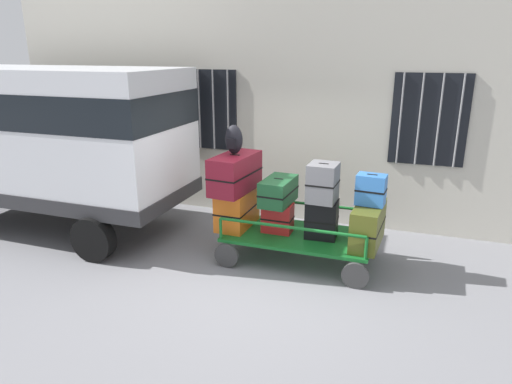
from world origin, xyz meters
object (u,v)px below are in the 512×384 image
object	(u,v)px
suitcase_center_middle	(323,183)
suitcase_midright_middle	(371,190)
suitcase_midright_bottom	(368,225)
van	(50,132)
luggage_cart	(299,238)
suitcase_midleft_bottom	(278,218)
suitcase_left_bottom	(237,208)
suitcase_center_bottom	(322,219)
suitcase_midleft_middle	(278,191)
suitcase_left_middle	(235,173)
backpack	(234,140)

from	to	relation	value
suitcase_center_middle	suitcase_midright_middle	size ratio (longest dim) A/B	1.29
suitcase_midright_middle	suitcase_midright_bottom	bearing A→B (deg)	-90.00
suitcase_center_middle	van	bearing A→B (deg)	-179.54
suitcase_center_middle	suitcase_midright_bottom	world-z (taller)	suitcase_center_middle
van	suitcase_midright_bottom	xyz separation A→B (m)	(5.47, 0.03, -1.01)
van	luggage_cart	size ratio (longest dim) A/B	2.11
suitcase_midleft_bottom	suitcase_center_middle	world-z (taller)	suitcase_center_middle
suitcase_midleft_bottom	suitcase_midright_bottom	distance (m)	1.35
luggage_cart	suitcase_left_bottom	xyz separation A→B (m)	(-1.01, 0.03, 0.36)
van	suitcase_center_bottom	xyz separation A→B (m)	(4.79, 0.08, -1.02)
luggage_cart	suitcase_midleft_middle	size ratio (longest dim) A/B	2.96
suitcase_left_bottom	suitcase_center_bottom	world-z (taller)	suitcase_left_bottom
suitcase_center_bottom	suitcase_center_middle	xyz separation A→B (m)	(0.00, -0.04, 0.57)
suitcase_midleft_bottom	suitcase_center_middle	distance (m)	0.92
suitcase_left_middle	suitcase_center_middle	size ratio (longest dim) A/B	1.82
suitcase_center_middle	suitcase_midright_middle	distance (m)	0.68
suitcase_center_bottom	suitcase_left_bottom	bearing A→B (deg)	179.50
suitcase_midright_bottom	suitcase_midleft_bottom	bearing A→B (deg)	178.69
suitcase_center_middle	backpack	bearing A→B (deg)	179.06
suitcase_midleft_bottom	backpack	bearing A→B (deg)	-179.96
suitcase_center_bottom	suitcase_midright_bottom	size ratio (longest dim) A/B	0.60
suitcase_midright_middle	suitcase_center_middle	bearing A→B (deg)	-177.56
suitcase_center_bottom	suitcase_midright_bottom	world-z (taller)	suitcase_midright_bottom
van	luggage_cart	xyz separation A→B (m)	(4.46, 0.06, -1.38)
suitcase_center_bottom	backpack	distance (m)	1.76
suitcase_midleft_middle	backpack	xyz separation A→B (m)	(-0.70, -0.02, 0.74)
suitcase_midleft_bottom	suitcase_center_bottom	size ratio (longest dim) A/B	0.80
van	suitcase_midleft_middle	distance (m)	4.17
suitcase_left_bottom	suitcase_center_bottom	distance (m)	1.35
suitcase_midleft_middle	suitcase_center_bottom	bearing A→B (deg)	-0.06
suitcase_midleft_bottom	suitcase_midright_middle	world-z (taller)	suitcase_midright_middle
van	suitcase_center_bottom	bearing A→B (deg)	0.94
suitcase_midright_bottom	suitcase_midleft_middle	bearing A→B (deg)	177.93
van	suitcase_left_bottom	bearing A→B (deg)	1.51
suitcase_center_middle	suitcase_midright_middle	bearing A→B (deg)	2.44
suitcase_left_bottom	suitcase_midright_bottom	distance (m)	2.03
van	suitcase_center_bottom	world-z (taller)	van
suitcase_center_middle	backpack	size ratio (longest dim) A/B	1.29
suitcase_left_middle	suitcase_center_bottom	world-z (taller)	suitcase_left_middle
van	suitcase_midright_bottom	bearing A→B (deg)	0.32
suitcase_midright_bottom	backpack	world-z (taller)	backpack
suitcase_left_bottom	suitcase_midright_middle	world-z (taller)	suitcase_midright_middle
luggage_cart	suitcase_center_middle	bearing A→B (deg)	-4.22
backpack	suitcase_left_middle	bearing A→B (deg)	-50.71
luggage_cart	suitcase_midright_middle	xyz separation A→B (m)	(1.01, 0.00, 0.88)
van	suitcase_left_middle	distance (m)	3.47
suitcase_left_middle	backpack	bearing A→B (deg)	129.29
suitcase_left_middle	backpack	xyz separation A→B (m)	(-0.03, 0.03, 0.51)
luggage_cart	suitcase_midleft_middle	world-z (taller)	suitcase_midleft_middle
van	suitcase_midleft_bottom	distance (m)	4.26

